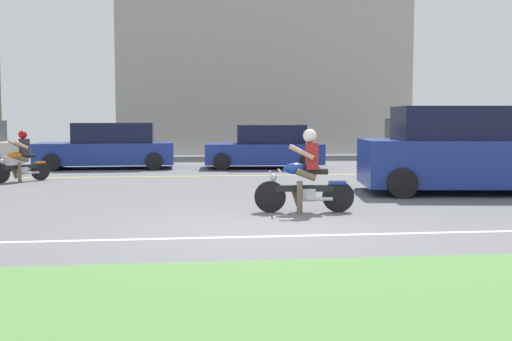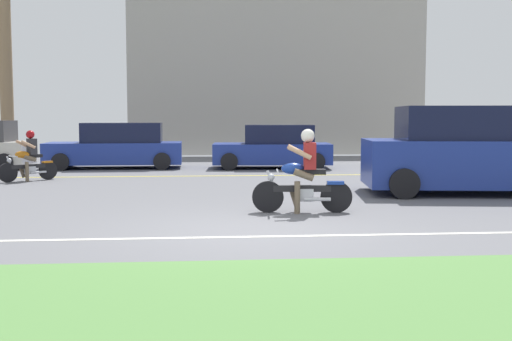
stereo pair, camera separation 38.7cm
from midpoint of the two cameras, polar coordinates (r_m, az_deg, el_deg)
The scene contains 11 objects.
ground at distance 12.54m, azimuth -2.44°, elevation -3.09°, with size 56.00×30.00×0.04m, color slate.
grass_median at distance 5.62m, azimuth 3.11°, elevation -12.54°, with size 56.00×3.80×0.06m, color #548442.
lane_line_near at distance 9.10m, azimuth -0.79°, elevation -5.95°, with size 50.40×0.12×0.01m, color silver.
lane_line_far at distance 18.44m, azimuth -3.82°, elevation -0.48°, with size 50.40×0.12×0.01m, color yellow.
motorcyclist at distance 11.36m, azimuth 3.46°, elevation -0.61°, with size 1.79×0.58×1.50m.
suv_nearby at distance 15.01m, azimuth 18.02°, elevation 1.68°, with size 5.07×2.76×1.94m.
parked_car_1 at distance 21.64m, azimuth -13.62°, elevation 2.05°, with size 4.47×2.00×1.51m.
parked_car_2 at distance 21.20m, azimuth 0.37°, elevation 2.05°, with size 3.99×2.19×1.44m.
parked_car_3 at distance 23.35m, azimuth 14.50°, elevation 2.36°, with size 3.84×2.10×1.65m.
motorcyclist_distant at distance 17.91m, azimuth -20.92°, elevation 0.88°, with size 1.31×1.06×1.35m.
building_far at distance 30.66m, azimuth 0.21°, elevation 8.26°, with size 13.44×4.00×7.08m, color #A8A399.
Camera 1 is at (-1.11, -9.36, 1.71)m, focal length 44.60 mm.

